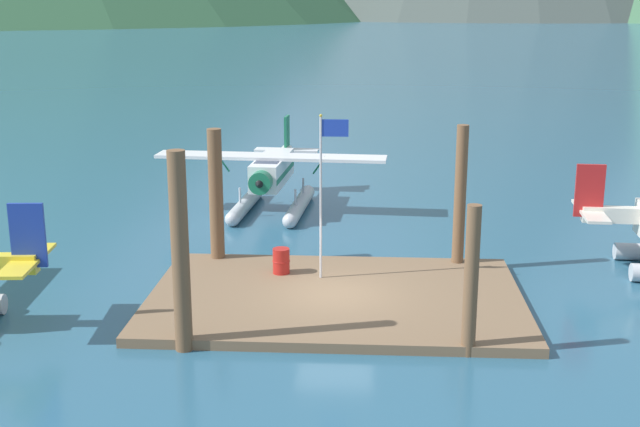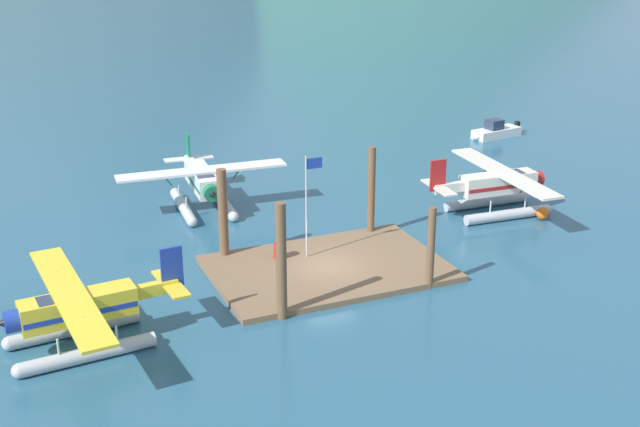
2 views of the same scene
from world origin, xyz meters
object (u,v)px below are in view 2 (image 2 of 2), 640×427
object	(u,v)px
flagpole	(309,194)
fuel_drum	(279,250)
seaplane_cream_stbd_fwd	(498,189)
seaplane_white_bow_left	(202,185)
seaplane_yellow_port_aft	(78,315)
mooring_buoy	(543,214)
boat_white_open_east	(495,131)

from	to	relation	value
flagpole	fuel_drum	xyz separation A→B (m)	(-1.52, 0.39, -3.05)
flagpole	seaplane_cream_stbd_fwd	xyz separation A→B (m)	(13.44, 2.22, -2.22)
seaplane_white_bow_left	seaplane_yellow_port_aft	bearing A→B (deg)	-123.00
seaplane_cream_stbd_fwd	mooring_buoy	bearing A→B (deg)	-47.17
mooring_buoy	seaplane_white_bow_left	bearing A→B (deg)	151.74
fuel_drum	mooring_buoy	distance (m)	16.86
fuel_drum	mooring_buoy	world-z (taller)	fuel_drum
boat_white_open_east	seaplane_white_bow_left	bearing A→B (deg)	-164.95
seaplane_yellow_port_aft	boat_white_open_east	distance (m)	42.16
flagpole	boat_white_open_east	bearing A→B (deg)	36.02
mooring_buoy	seaplane_white_bow_left	xyz separation A→B (m)	(-18.29, 9.83, 1.19)
seaplane_white_bow_left	mooring_buoy	bearing A→B (deg)	-28.26
mooring_buoy	flagpole	bearing A→B (deg)	-179.31
mooring_buoy	boat_white_open_east	bearing A→B (deg)	64.06
fuel_drum	seaplane_white_bow_left	bearing A→B (deg)	98.48
seaplane_white_bow_left	boat_white_open_east	xyz separation A→B (m)	(26.54, 7.14, -1.09)
seaplane_yellow_port_aft	fuel_drum	bearing A→B (deg)	24.71
fuel_drum	seaplane_yellow_port_aft	bearing A→B (deg)	-155.29
seaplane_white_bow_left	boat_white_open_east	bearing A→B (deg)	15.05
seaplane_white_bow_left	seaplane_cream_stbd_fwd	bearing A→B (deg)	-25.41
mooring_buoy	seaplane_yellow_port_aft	xyz separation A→B (m)	(-27.81, -4.84, 1.19)
seaplane_white_bow_left	seaplane_cream_stbd_fwd	distance (m)	18.16
mooring_buoy	boat_white_open_east	size ratio (longest dim) A/B	0.16
fuel_drum	seaplane_white_bow_left	xyz separation A→B (m)	(-1.43, 9.62, 0.84)
fuel_drum	mooring_buoy	bearing A→B (deg)	-0.71
seaplane_white_bow_left	seaplane_cream_stbd_fwd	world-z (taller)	same
mooring_buoy	boat_white_open_east	world-z (taller)	boat_white_open_east
boat_white_open_east	flagpole	bearing A→B (deg)	-143.98
seaplane_yellow_port_aft	boat_white_open_east	bearing A→B (deg)	31.15
flagpole	mooring_buoy	distance (m)	15.71
flagpole	boat_white_open_east	world-z (taller)	flagpole
mooring_buoy	seaplane_yellow_port_aft	distance (m)	28.25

